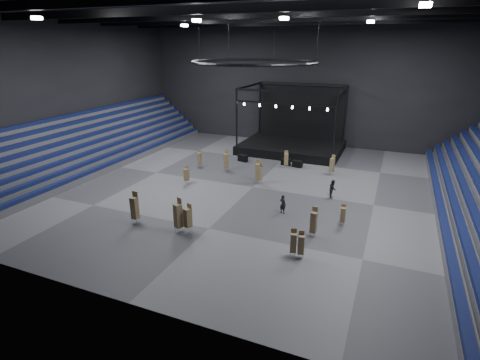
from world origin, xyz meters
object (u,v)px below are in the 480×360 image
at_px(chair_stack_13, 314,222).
at_px(chair_stack_10, 178,215).
at_px(chair_stack_1, 343,214).
at_px(man_center, 283,204).
at_px(chair_stack_7, 188,217).
at_px(stage, 293,140).
at_px(flight_case_left, 243,158).
at_px(crew_member, 333,189).
at_px(chair_stack_2, 332,165).
at_px(chair_stack_8, 301,244).
at_px(chair_stack_11, 226,160).
at_px(chair_stack_3, 258,171).
at_px(chair_stack_4, 135,207).
at_px(chair_stack_5, 186,174).
at_px(chair_stack_6, 286,159).
at_px(flight_case_right, 297,164).
at_px(chair_stack_9, 199,158).
at_px(chair_stack_0, 293,242).
at_px(chair_stack_12, 259,173).
at_px(flight_case_mid, 286,162).

bearing_deg(chair_stack_13, chair_stack_10, -155.41).
height_order(chair_stack_1, man_center, chair_stack_1).
relative_size(chair_stack_7, chair_stack_10, 0.82).
height_order(stage, chair_stack_13, stage).
relative_size(flight_case_left, chair_stack_1, 0.66).
bearing_deg(chair_stack_1, man_center, 169.31).
height_order(chair_stack_1, crew_member, chair_stack_1).
height_order(chair_stack_1, chair_stack_2, chair_stack_2).
relative_size(stage, chair_stack_8, 6.54).
bearing_deg(chair_stack_11, stage, 60.19).
distance_m(chair_stack_3, crew_member, 8.47).
xyz_separation_m(chair_stack_4, chair_stack_13, (14.71, 3.52, -0.17)).
bearing_deg(chair_stack_8, chair_stack_5, 129.75).
bearing_deg(chair_stack_6, flight_case_right, 5.45).
relative_size(chair_stack_9, chair_stack_10, 0.74).
xyz_separation_m(flight_case_right, chair_stack_0, (5.02, -20.71, 0.73)).
height_order(chair_stack_4, chair_stack_5, chair_stack_4).
relative_size(chair_stack_0, chair_stack_8, 1.03).
xyz_separation_m(chair_stack_2, man_center, (-2.30, -12.52, -0.36)).
bearing_deg(chair_stack_5, man_center, -14.12).
distance_m(chair_stack_10, crew_member, 16.23).
relative_size(chair_stack_7, chair_stack_12, 1.06).
relative_size(stage, flight_case_right, 11.31).
xyz_separation_m(flight_case_mid, chair_stack_6, (0.29, -0.99, 0.74)).
bearing_deg(chair_stack_0, chair_stack_7, 161.53).
relative_size(chair_stack_3, chair_stack_4, 0.94).
bearing_deg(chair_stack_9, chair_stack_11, -13.20).
bearing_deg(crew_member, chair_stack_8, 172.76).
xyz_separation_m(chair_stack_4, chair_stack_9, (-2.37, 15.91, -0.31)).
bearing_deg(chair_stack_12, crew_member, 17.58).
distance_m(chair_stack_1, chair_stack_10, 13.88).
xyz_separation_m(flight_case_mid, chair_stack_11, (-6.07, -5.14, 0.94)).
relative_size(chair_stack_2, chair_stack_11, 0.93).
relative_size(stage, man_center, 7.80).
xyz_separation_m(stage, chair_stack_1, (10.28, -21.77, -0.42)).
height_order(chair_stack_4, chair_stack_10, chair_stack_10).
distance_m(chair_stack_2, man_center, 12.73).
distance_m(flight_case_left, flight_case_mid, 5.74).
distance_m(chair_stack_0, chair_stack_6, 20.97).
bearing_deg(chair_stack_0, chair_stack_1, 52.10).
bearing_deg(stage, chair_stack_7, -92.70).
distance_m(chair_stack_12, man_center, 7.97).
relative_size(stage, chair_stack_9, 6.25).
bearing_deg(chair_stack_2, flight_case_right, 179.08).
bearing_deg(chair_stack_7, crew_member, 73.33).
distance_m(chair_stack_2, chair_stack_13, 15.91).
relative_size(chair_stack_3, chair_stack_7, 1.10).
distance_m(chair_stack_0, chair_stack_10, 9.69).
relative_size(chair_stack_1, crew_member, 1.05).
bearing_deg(chair_stack_11, chair_stack_1, -39.49).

